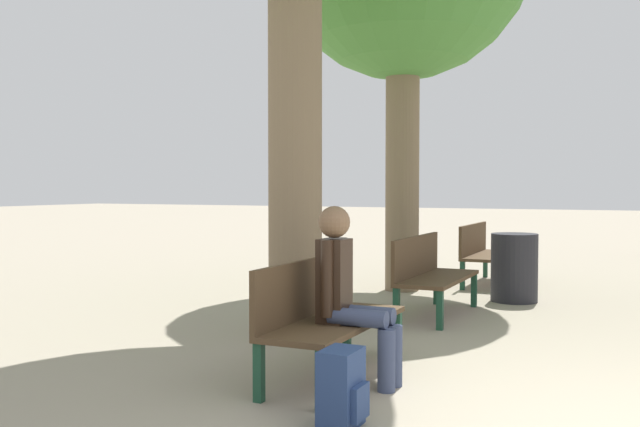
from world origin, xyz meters
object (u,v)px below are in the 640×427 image
at_px(bench_row_0, 323,311).
at_px(person_seated, 349,290).
at_px(bench_row_1, 429,271).
at_px(bench_row_2, 483,250).
at_px(backpack, 342,389).
at_px(trash_bin, 514,268).

distance_m(bench_row_0, person_seated, 0.31).
bearing_deg(bench_row_1, bench_row_2, 90.00).
distance_m(backpack, trash_bin, 4.99).
distance_m(bench_row_1, trash_bin, 1.49).
bearing_deg(backpack, bench_row_1, 98.56).
bearing_deg(bench_row_0, backpack, -59.66).
bearing_deg(bench_row_2, trash_bin, -64.40).
relative_size(bench_row_0, person_seated, 1.24).
bearing_deg(bench_row_1, bench_row_0, -90.00).
xyz_separation_m(bench_row_0, trash_bin, (0.67, 4.04, -0.07)).
xyz_separation_m(bench_row_0, bench_row_2, (0.00, 5.44, 0.00)).
height_order(backpack, trash_bin, trash_bin).
bearing_deg(trash_bin, bench_row_2, 115.60).
relative_size(bench_row_0, bench_row_1, 1.00).
distance_m(bench_row_2, backpack, 6.41).
bearing_deg(bench_row_2, bench_row_1, -90.00).
bearing_deg(person_seated, bench_row_0, 159.34).
xyz_separation_m(bench_row_2, person_seated, (0.24, -5.53, 0.18)).
xyz_separation_m(bench_row_1, backpack, (0.55, -3.66, -0.26)).
relative_size(bench_row_0, bench_row_2, 1.00).
bearing_deg(trash_bin, bench_row_1, -116.76).
relative_size(bench_row_1, trash_bin, 1.89).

